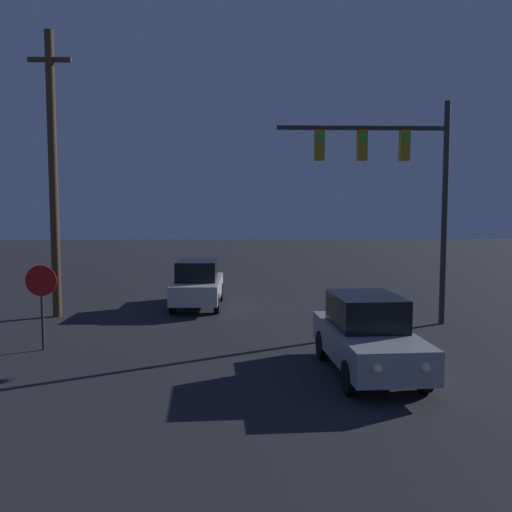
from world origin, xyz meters
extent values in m
cube|color=#99999E|center=(2.32, 10.45, 0.67)|extent=(1.83, 4.24, 0.66)
cube|color=black|center=(2.31, 10.66, 1.35)|extent=(1.47, 2.02, 0.70)
cylinder|color=black|center=(3.13, 9.20, 0.34)|extent=(0.21, 0.69, 0.68)
cylinder|color=black|center=(1.65, 9.12, 0.34)|extent=(0.21, 0.69, 0.68)
cylinder|color=black|center=(3.00, 11.77, 0.34)|extent=(0.21, 0.69, 0.68)
cylinder|color=black|center=(1.52, 11.70, 0.34)|extent=(0.21, 0.69, 0.68)
sphere|color=#F9EFC6|center=(2.88, 8.38, 0.74)|extent=(0.18, 0.18, 0.18)
sphere|color=#F9EFC6|center=(1.99, 8.33, 0.74)|extent=(0.18, 0.18, 0.18)
cube|color=beige|center=(-1.88, 18.84, 0.67)|extent=(1.71, 4.19, 0.66)
cube|color=black|center=(-1.88, 18.63, 1.35)|extent=(1.42, 1.98, 0.70)
cylinder|color=black|center=(-2.59, 20.14, 0.34)|extent=(0.19, 0.68, 0.68)
cylinder|color=black|center=(-1.10, 20.11, 0.34)|extent=(0.19, 0.68, 0.68)
cylinder|color=black|center=(-2.65, 17.57, 0.34)|extent=(0.19, 0.68, 0.68)
cylinder|color=black|center=(-1.16, 17.53, 0.34)|extent=(0.19, 0.68, 0.68)
sphere|color=#F9EFC6|center=(-2.27, 20.95, 0.74)|extent=(0.18, 0.18, 0.18)
sphere|color=#F9EFC6|center=(-1.38, 20.93, 0.74)|extent=(0.18, 0.18, 0.18)
cylinder|color=#2D2D2D|center=(5.82, 15.58, 3.37)|extent=(0.18, 0.18, 6.74)
cube|color=#2D2D2D|center=(3.27, 15.58, 5.93)|extent=(5.11, 0.12, 0.12)
cube|color=#A57F14|center=(4.54, 15.58, 5.42)|extent=(0.28, 0.28, 0.90)
cylinder|color=green|center=(4.54, 15.43, 5.63)|extent=(0.20, 0.02, 0.20)
cube|color=#A57F14|center=(3.27, 15.58, 5.42)|extent=(0.28, 0.28, 0.90)
cylinder|color=green|center=(3.27, 15.43, 5.63)|extent=(0.20, 0.02, 0.20)
cube|color=#A57F14|center=(1.99, 15.58, 5.42)|extent=(0.28, 0.28, 0.90)
cylinder|color=green|center=(1.99, 15.43, 5.63)|extent=(0.20, 0.02, 0.20)
cylinder|color=#2D2D2D|center=(-5.37, 12.78, 1.08)|extent=(0.07, 0.07, 2.15)
cylinder|color=red|center=(-5.37, 12.76, 1.77)|extent=(0.78, 0.03, 0.78)
cylinder|color=#4C3823|center=(-6.38, 17.20, 4.57)|extent=(0.28, 0.28, 9.15)
cube|color=#4C3823|center=(-6.38, 17.20, 8.23)|extent=(1.35, 0.14, 0.14)
camera|label=1|loc=(-0.54, -1.51, 3.63)|focal=40.00mm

